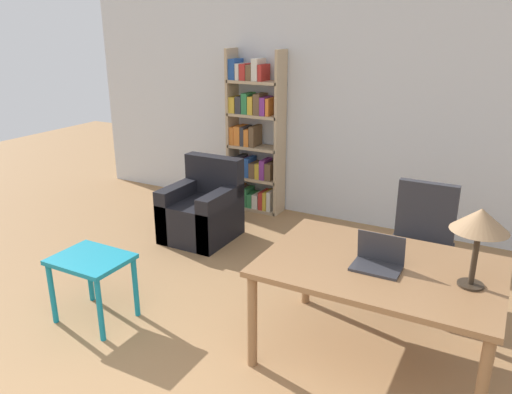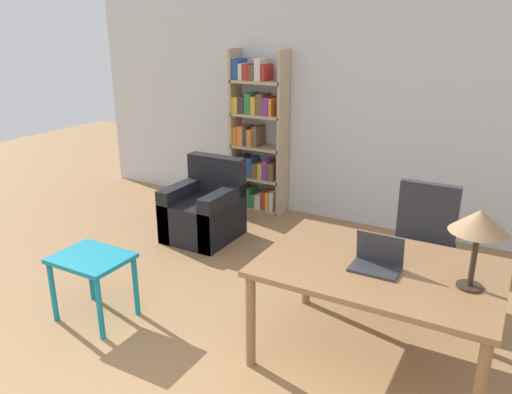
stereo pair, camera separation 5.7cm
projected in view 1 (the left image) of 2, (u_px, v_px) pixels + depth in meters
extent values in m
cube|color=silver|center=(374.00, 113.00, 5.66)|extent=(8.00, 0.06, 2.70)
cube|color=olive|center=(380.00, 267.00, 3.40)|extent=(1.59, 1.09, 0.04)
cylinder|color=olive|center=(252.00, 321.00, 3.45)|extent=(0.07, 0.07, 0.71)
cylinder|color=olive|center=(481.00, 391.00, 2.79)|extent=(0.07, 0.07, 0.71)
cylinder|color=olive|center=(307.00, 265.00, 4.25)|extent=(0.07, 0.07, 0.71)
cylinder|color=olive|center=(495.00, 309.00, 3.59)|extent=(0.07, 0.07, 0.71)
cube|color=#2D2D33|center=(376.00, 268.00, 3.32)|extent=(0.32, 0.21, 0.02)
cube|color=#2D2D33|center=(381.00, 247.00, 3.36)|extent=(0.32, 0.04, 0.21)
cube|color=navy|center=(381.00, 247.00, 3.36)|extent=(0.29, 0.03, 0.19)
cylinder|color=#2D2319|center=(470.00, 284.00, 3.12)|extent=(0.16, 0.16, 0.01)
cylinder|color=#2D2319|center=(475.00, 257.00, 3.05)|extent=(0.04, 0.04, 0.36)
cone|color=#93704C|center=(481.00, 220.00, 2.97)|extent=(0.34, 0.34, 0.14)
cylinder|color=black|center=(412.00, 295.00, 4.43)|extent=(0.59, 0.59, 0.04)
cylinder|color=#262626|center=(415.00, 276.00, 4.37)|extent=(0.06, 0.06, 0.34)
cube|color=#2D2D33|center=(417.00, 254.00, 4.30)|extent=(0.53, 0.53, 0.10)
cube|color=#2D2D33|center=(426.00, 211.00, 4.38)|extent=(0.51, 0.08, 0.53)
cube|color=teal|center=(91.00, 259.00, 3.94)|extent=(0.59, 0.47, 0.04)
cylinder|color=teal|center=(52.00, 294.00, 3.99)|extent=(0.04, 0.04, 0.52)
cylinder|color=teal|center=(100.00, 310.00, 3.75)|extent=(0.04, 0.04, 0.52)
cylinder|color=teal|center=(89.00, 273.00, 4.32)|extent=(0.04, 0.04, 0.52)
cylinder|color=teal|center=(136.00, 287.00, 4.08)|extent=(0.04, 0.04, 0.52)
cube|color=black|center=(201.00, 219.00, 5.60)|extent=(0.70, 0.76, 0.45)
cube|color=black|center=(214.00, 175.00, 5.71)|extent=(0.70, 0.16, 0.44)
cube|color=black|center=(181.00, 209.00, 5.70)|extent=(0.16, 0.76, 0.60)
cube|color=black|center=(221.00, 217.00, 5.46)|extent=(0.16, 0.76, 0.60)
cube|color=tan|center=(232.00, 130.00, 6.40)|extent=(0.04, 0.28, 2.03)
cube|color=tan|center=(280.00, 135.00, 6.10)|extent=(0.04, 0.28, 2.03)
cube|color=tan|center=(256.00, 207.00, 6.58)|extent=(0.68, 0.28, 0.04)
cube|color=#2D7F47|center=(237.00, 196.00, 6.67)|extent=(0.07, 0.24, 0.18)
cube|color=brown|center=(241.00, 194.00, 6.63)|extent=(0.04, 0.24, 0.26)
cube|color=#333338|center=(244.00, 195.00, 6.61)|extent=(0.04, 0.24, 0.24)
cube|color=#2D7F47|center=(248.00, 196.00, 6.58)|extent=(0.06, 0.24, 0.24)
cube|color=#2D7F47|center=(253.00, 199.00, 6.56)|extent=(0.07, 0.24, 0.18)
cube|color=silver|center=(259.00, 200.00, 6.52)|extent=(0.08, 0.24, 0.18)
cube|color=#B72D28|center=(264.00, 199.00, 6.48)|extent=(0.06, 0.24, 0.23)
cube|color=gold|center=(268.00, 200.00, 6.45)|extent=(0.05, 0.24, 0.24)
cube|color=silver|center=(272.00, 200.00, 6.42)|extent=(0.05, 0.24, 0.25)
cube|color=tan|center=(256.00, 178.00, 6.44)|extent=(0.68, 0.28, 0.04)
cube|color=#234C99|center=(236.00, 166.00, 6.54)|extent=(0.06, 0.24, 0.20)
cube|color=#333338|center=(241.00, 165.00, 6.49)|extent=(0.08, 0.24, 0.25)
cube|color=#7F338C|center=(245.00, 167.00, 6.47)|extent=(0.05, 0.24, 0.23)
cube|color=#234C99|center=(250.00, 166.00, 6.43)|extent=(0.07, 0.24, 0.25)
cube|color=brown|center=(256.00, 169.00, 6.41)|extent=(0.08, 0.24, 0.19)
cube|color=gold|center=(261.00, 170.00, 6.37)|extent=(0.06, 0.24, 0.20)
cube|color=#7F338C|center=(266.00, 169.00, 6.33)|extent=(0.07, 0.24, 0.25)
cube|color=brown|center=(271.00, 171.00, 6.30)|extent=(0.08, 0.24, 0.22)
cube|color=tan|center=(256.00, 147.00, 6.31)|extent=(0.68, 0.28, 0.04)
cube|color=orange|center=(236.00, 135.00, 6.40)|extent=(0.06, 0.24, 0.23)
cube|color=orange|center=(241.00, 135.00, 6.36)|extent=(0.09, 0.24, 0.24)
cube|color=#333338|center=(246.00, 135.00, 6.33)|extent=(0.05, 0.24, 0.24)
cube|color=orange|center=(250.00, 137.00, 6.31)|extent=(0.07, 0.24, 0.21)
cube|color=brown|center=(255.00, 136.00, 6.27)|extent=(0.07, 0.24, 0.26)
cube|color=tan|center=(256.00, 115.00, 6.18)|extent=(0.68, 0.28, 0.04)
cube|color=gold|center=(236.00, 104.00, 6.27)|extent=(0.08, 0.24, 0.20)
cube|color=#333338|center=(242.00, 104.00, 6.22)|extent=(0.08, 0.24, 0.21)
cube|color=#2D7F47|center=(248.00, 103.00, 6.18)|extent=(0.08, 0.24, 0.25)
cube|color=gold|center=(254.00, 105.00, 6.15)|extent=(0.07, 0.24, 0.22)
cube|color=brown|center=(260.00, 104.00, 6.10)|extent=(0.09, 0.24, 0.25)
cube|color=#7F338C|center=(266.00, 106.00, 6.07)|extent=(0.07, 0.24, 0.22)
cube|color=orange|center=(271.00, 107.00, 6.04)|extent=(0.04, 0.24, 0.21)
cube|color=tan|center=(256.00, 82.00, 6.05)|extent=(0.68, 0.28, 0.04)
cube|color=#234C99|center=(236.00, 69.00, 6.12)|extent=(0.09, 0.24, 0.25)
cube|color=silver|center=(241.00, 71.00, 6.10)|extent=(0.05, 0.24, 0.20)
cube|color=#B72D28|center=(247.00, 72.00, 6.07)|extent=(0.08, 0.24, 0.19)
cube|color=brown|center=(253.00, 72.00, 6.03)|extent=(0.07, 0.24, 0.18)
cube|color=silver|center=(259.00, 69.00, 5.98)|extent=(0.08, 0.24, 0.26)
cube|color=#B72D28|center=(264.00, 73.00, 5.96)|extent=(0.05, 0.24, 0.19)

